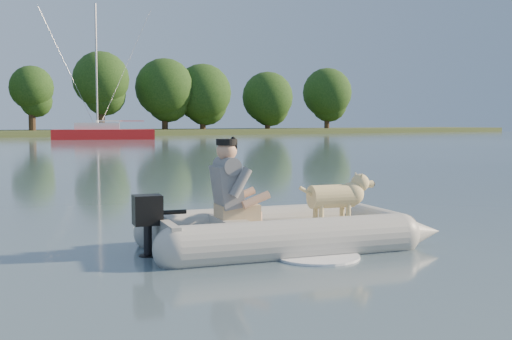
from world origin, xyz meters
TOP-DOWN VIEW (x-y plane):
  - water at (0.00, 0.00)m, footprint 160.00×160.00m
  - treeline at (10.43, 61.06)m, footprint 94.42×7.35m
  - dinghy at (-0.31, 0.03)m, footprint 5.33×4.33m
  - man at (-0.97, 0.23)m, footprint 0.84×0.76m
  - dog at (0.34, -0.05)m, footprint 0.98×0.52m
  - outboard_motor at (-1.92, 0.39)m, footprint 0.46×0.37m
  - sailboat at (13.66, 46.28)m, footprint 8.69×5.34m

SIDE VIEW (x-z plane):
  - water at x=0.00m, z-range 0.00..0.00m
  - outboard_motor at x=-1.92m, z-range -0.08..0.70m
  - sailboat at x=13.66m, z-range -5.24..6.25m
  - dog at x=0.34m, z-range 0.21..0.83m
  - dinghy at x=-0.31m, z-range -0.10..1.28m
  - man at x=-0.97m, z-range 0.24..1.31m
  - treeline at x=10.43m, z-range 0.66..9.94m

